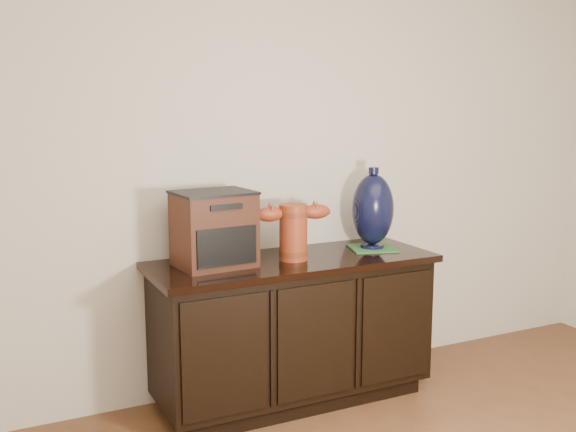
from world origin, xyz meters
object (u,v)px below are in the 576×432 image
sideboard (293,328)px  spray_can (232,246)px  tv_radio (214,229)px  lamp_base (373,210)px  terracotta_vessel (293,229)px

sideboard → spray_can: (-0.30, 0.08, 0.45)m
tv_radio → spray_can: size_ratio=2.45×
tv_radio → lamp_base: size_ratio=0.89×
sideboard → tv_radio: bearing=175.8°
lamp_base → terracotta_vessel: bearing=-174.9°
terracotta_vessel → lamp_base: (0.50, 0.04, 0.05)m
sideboard → spray_can: size_ratio=9.28×
sideboard → terracotta_vessel: terracotta_vessel is taller
sideboard → tv_radio: 0.68m
terracotta_vessel → tv_radio: size_ratio=1.04×
spray_can → lamp_base: bearing=-4.2°
terracotta_vessel → spray_can: size_ratio=2.53×
terracotta_vessel → tv_radio: tv_radio is taller
sideboard → lamp_base: (0.49, 0.02, 0.58)m
tv_radio → spray_can: 0.16m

